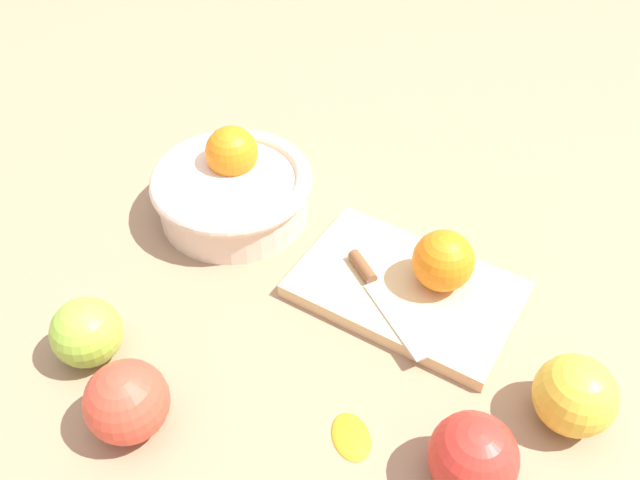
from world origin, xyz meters
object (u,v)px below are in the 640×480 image
object	(u,v)px
orange_on_board	(443,261)
apple_front_left_2	(87,332)
apple_front_right	(575,395)
bowl	(233,188)
knife	(377,288)
apple_front_right_2	(473,457)
cutting_board	(406,289)
apple_front_left	(127,402)

from	to	relation	value
orange_on_board	apple_front_left_2	size ratio (longest dim) A/B	0.94
apple_front_right	apple_front_left_2	xyz separation A→B (m)	(-0.47, -0.09, -0.00)
bowl	knife	world-z (taller)	bowl
apple_front_right_2	apple_front_left_2	bearing A→B (deg)	179.23
bowl	cutting_board	distance (m)	0.25
apple_front_left	apple_front_right_2	bearing A→B (deg)	9.62
apple_front_right	apple_front_left	bearing A→B (deg)	-159.41
orange_on_board	knife	bearing A→B (deg)	-149.55
cutting_board	apple_front_left	world-z (taller)	apple_front_left
bowl	apple_front_left_2	bearing A→B (deg)	-100.01
orange_on_board	knife	xyz separation A→B (m)	(-0.06, -0.04, -0.03)
bowl	orange_on_board	xyz separation A→B (m)	(0.27, -0.05, 0.01)
apple_front_right_2	cutting_board	bearing A→B (deg)	118.60
knife	apple_front_left	xyz separation A→B (m)	(-0.17, -0.22, 0.02)
bowl	knife	size ratio (longest dim) A/B	1.62
apple_front_left_2	apple_front_right	bearing A→B (deg)	10.59
apple_front_left	apple_front_right_2	world-z (taller)	same
cutting_board	apple_front_left	xyz separation A→B (m)	(-0.20, -0.24, 0.03)
bowl	apple_front_right	distance (m)	0.45
cutting_board	apple_front_left_2	bearing A→B (deg)	-146.59
apple_front_left	apple_front_right	world-z (taller)	apple_front_left
apple_front_left	apple_front_right_2	distance (m)	0.31
knife	apple_front_left	world-z (taller)	apple_front_left
orange_on_board	apple_front_right_2	size ratio (longest dim) A/B	0.87
apple_front_left	apple_front_right	distance (m)	0.41
cutting_board	orange_on_board	world-z (taller)	orange_on_board
bowl	apple_front_right_2	size ratio (longest dim) A/B	2.53
cutting_board	apple_front_left_2	size ratio (longest dim) A/B	3.38
bowl	cutting_board	xyz separation A→B (m)	(0.24, -0.06, -0.03)
orange_on_board	apple_front_right	world-z (taller)	orange_on_board
orange_on_board	knife	distance (m)	0.08
cutting_board	orange_on_board	bearing A→B (deg)	25.12
apple_front_right_2	bowl	bearing A→B (deg)	143.39
apple_front_left	apple_front_left_2	bearing A→B (deg)	144.97
knife	apple_front_left	size ratio (longest dim) A/B	1.56
apple_front_right_2	knife	bearing A→B (deg)	127.99
bowl	orange_on_board	distance (m)	0.28
apple_front_left	cutting_board	bearing A→B (deg)	50.41
knife	apple_front_left_2	bearing A→B (deg)	-146.89
orange_on_board	apple_front_left	size ratio (longest dim) A/B	0.86
bowl	apple_front_right_2	bearing A→B (deg)	-36.61
apple_front_left	apple_front_left_2	distance (m)	0.10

